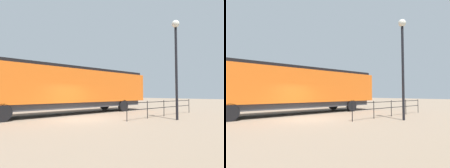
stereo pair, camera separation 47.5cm
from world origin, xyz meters
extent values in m
plane|color=#84705B|center=(0.00, 0.00, 0.00)|extent=(120.00, 120.00, 0.00)
cube|color=orange|center=(-3.40, 0.93, 2.33)|extent=(3.05, 16.32, 2.66)
cube|color=black|center=(-3.40, 7.80, 1.93)|extent=(2.93, 2.59, 1.86)
cube|color=black|center=(-3.40, 0.93, 3.78)|extent=(2.75, 15.67, 0.24)
cube|color=#38383D|center=(-3.40, 0.93, 0.78)|extent=(2.75, 15.01, 0.45)
cylinder|color=black|center=(-4.78, 6.15, 0.55)|extent=(0.30, 1.10, 1.10)
cylinder|color=black|center=(-2.02, 6.15, 0.55)|extent=(0.30, 1.10, 1.10)
cylinder|color=black|center=(-2.02, -4.29, 0.55)|extent=(0.30, 1.10, 1.10)
cylinder|color=black|center=(4.60, 4.24, 3.08)|extent=(0.16, 0.16, 6.16)
sphere|color=silver|center=(4.60, 4.24, 6.31)|extent=(0.49, 0.49, 0.49)
cube|color=black|center=(2.87, 5.48, 1.10)|extent=(0.04, 8.27, 0.04)
cube|color=black|center=(2.87, 5.48, 0.66)|extent=(0.04, 8.27, 0.04)
cylinder|color=black|center=(2.87, 1.35, 0.60)|extent=(0.05, 0.05, 1.20)
cylinder|color=black|center=(2.87, 3.41, 0.60)|extent=(0.05, 0.05, 1.20)
cylinder|color=black|center=(2.87, 5.48, 0.60)|extent=(0.05, 0.05, 1.20)
cylinder|color=black|center=(2.87, 7.55, 0.60)|extent=(0.05, 0.05, 1.20)
cylinder|color=black|center=(2.87, 9.61, 0.60)|extent=(0.05, 0.05, 1.20)
camera|label=1|loc=(10.86, -7.36, 1.67)|focal=30.86mm
camera|label=2|loc=(11.18, -7.01, 1.67)|focal=30.86mm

